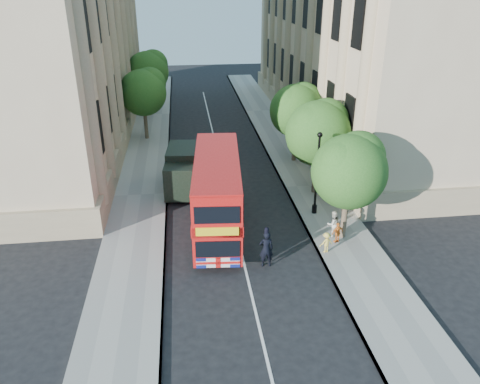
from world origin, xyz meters
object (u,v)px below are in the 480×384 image
object	(u,v)px
lamp_post	(317,177)
double_decker_bus	(217,192)
police_constable	(266,249)
woman_pedestrian	(333,224)
box_van	(183,172)

from	to	relation	value
lamp_post	double_decker_bus	world-z (taller)	lamp_post
police_constable	lamp_post	bearing A→B (deg)	-125.51
police_constable	woman_pedestrian	distance (m)	4.75
double_decker_bus	box_van	distance (m)	6.02
box_van	woman_pedestrian	size ratio (longest dim) A/B	3.35
lamp_post	box_van	bearing A→B (deg)	150.17
box_van	woman_pedestrian	world-z (taller)	box_van
double_decker_bus	lamp_post	bearing A→B (deg)	15.01
box_van	police_constable	xyz separation A→B (m)	(3.98, -9.69, -0.42)
lamp_post	police_constable	xyz separation A→B (m)	(-3.93, -5.15, -1.53)
lamp_post	box_van	world-z (taller)	lamp_post
double_decker_bus	woman_pedestrian	xyz separation A→B (m)	(6.26, -1.78, -1.46)
lamp_post	double_decker_bus	size ratio (longest dim) A/B	0.55
box_van	woman_pedestrian	bearing A→B (deg)	-36.93
double_decker_bus	police_constable	bearing A→B (deg)	-58.10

